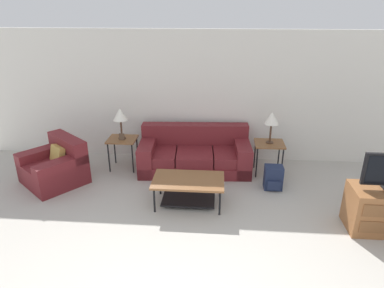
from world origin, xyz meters
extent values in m
cube|color=silver|center=(0.00, 4.49, 1.30)|extent=(8.90, 0.06, 2.60)
cube|color=maroon|center=(-0.01, 3.86, 0.11)|extent=(2.16, 1.09, 0.22)
cube|color=maroon|center=(-0.71, 3.80, 0.32)|extent=(0.73, 0.91, 0.20)
cube|color=maroon|center=(-0.01, 3.84, 0.32)|extent=(0.73, 0.91, 0.20)
cube|color=maroon|center=(0.70, 3.88, 0.32)|extent=(0.73, 0.91, 0.20)
cube|color=maroon|center=(-0.03, 4.22, 0.62)|extent=(2.12, 0.38, 0.40)
cube|color=maroon|center=(-0.92, 3.81, 0.29)|extent=(0.34, 0.99, 0.58)
cube|color=maroon|center=(0.91, 3.91, 0.29)|extent=(0.34, 0.99, 0.58)
cube|color=maroon|center=(-2.52, 3.14, 0.20)|extent=(1.35, 1.34, 0.40)
cube|color=maroon|center=(-2.31, 3.40, 0.60)|extent=(0.93, 0.83, 0.40)
cube|color=maroon|center=(-2.80, 3.38, 0.28)|extent=(0.79, 0.88, 0.56)
cube|color=maroon|center=(-2.24, 2.91, 0.28)|extent=(0.79, 0.88, 0.56)
cube|color=tan|center=(-2.45, 3.23, 0.50)|extent=(0.38, 0.36, 0.36)
cube|color=brown|center=(-0.02, 2.61, 0.43)|extent=(1.13, 0.67, 0.04)
cylinder|color=black|center=(-0.53, 2.34, 0.21)|extent=(0.03, 0.03, 0.41)
cylinder|color=black|center=(0.49, 2.34, 0.21)|extent=(0.03, 0.03, 0.41)
cylinder|color=black|center=(-0.53, 2.88, 0.21)|extent=(0.03, 0.03, 0.41)
cylinder|color=black|center=(0.49, 2.88, 0.21)|extent=(0.03, 0.03, 0.41)
cube|color=black|center=(-0.02, 2.61, 0.08)|extent=(0.85, 0.47, 0.02)
cube|color=brown|center=(-1.41, 3.83, 0.61)|extent=(0.54, 0.48, 0.03)
cylinder|color=black|center=(-1.64, 3.63, 0.30)|extent=(0.03, 0.03, 0.59)
cylinder|color=black|center=(-1.18, 3.63, 0.30)|extent=(0.03, 0.03, 0.59)
cylinder|color=black|center=(-1.64, 4.03, 0.30)|extent=(0.03, 0.03, 0.59)
cylinder|color=black|center=(-1.18, 4.03, 0.30)|extent=(0.03, 0.03, 0.59)
cube|color=brown|center=(1.40, 3.83, 0.61)|extent=(0.54, 0.48, 0.03)
cylinder|color=black|center=(1.16, 3.63, 0.30)|extent=(0.03, 0.03, 0.59)
cylinder|color=black|center=(1.63, 3.63, 0.30)|extent=(0.03, 0.03, 0.59)
cylinder|color=black|center=(1.16, 4.03, 0.30)|extent=(0.03, 0.03, 0.59)
cylinder|color=black|center=(1.63, 4.03, 0.30)|extent=(0.03, 0.03, 0.59)
cylinder|color=#472D1E|center=(-1.41, 3.83, 0.63)|extent=(0.14, 0.14, 0.02)
cylinder|color=#472D1E|center=(-1.41, 3.83, 0.82)|extent=(0.04, 0.04, 0.36)
cone|color=white|center=(-1.41, 3.83, 1.11)|extent=(0.27, 0.27, 0.22)
cylinder|color=#472D1E|center=(1.40, 3.83, 0.63)|extent=(0.14, 0.14, 0.02)
cylinder|color=#472D1E|center=(1.40, 3.83, 0.82)|extent=(0.04, 0.04, 0.36)
cone|color=white|center=(1.40, 3.83, 1.11)|extent=(0.27, 0.27, 0.22)
cube|color=#1E2847|center=(1.42, 3.23, 0.21)|extent=(0.31, 0.23, 0.43)
cube|color=#1E2847|center=(1.42, 3.10, 0.13)|extent=(0.23, 0.05, 0.17)
cylinder|color=#1E2847|center=(1.33, 3.37, 0.24)|extent=(0.02, 0.02, 0.32)
cylinder|color=#1E2847|center=(1.51, 3.37, 0.24)|extent=(0.02, 0.02, 0.32)
cube|color=#4C3828|center=(-1.39, 3.76, 0.69)|extent=(0.10, 0.04, 0.13)
camera|label=1|loc=(0.42, -2.17, 3.04)|focal=32.00mm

